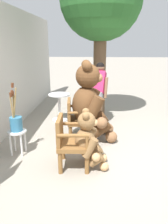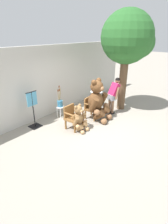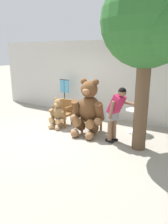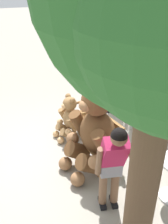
{
  "view_description": "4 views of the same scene",
  "coord_description": "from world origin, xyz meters",
  "views": [
    {
      "loc": [
        -3.8,
        0.31,
        1.98
      ],
      "look_at": [
        0.35,
        0.6,
        0.67
      ],
      "focal_mm": 35.0,
      "sensor_mm": 36.0,
      "label": 1
    },
    {
      "loc": [
        -4.66,
        -3.16,
        3.21
      ],
      "look_at": [
        -0.17,
        0.56,
        0.56
      ],
      "focal_mm": 28.0,
      "sensor_mm": 36.0,
      "label": 2
    },
    {
      "loc": [
        3.79,
        -4.79,
        2.39
      ],
      "look_at": [
        0.39,
        0.53,
        0.65
      ],
      "focal_mm": 35.0,
      "sensor_mm": 36.0,
      "label": 3
    },
    {
      "loc": [
        3.76,
        -1.06,
        3.05
      ],
      "look_at": [
        -0.04,
        0.59,
        0.84
      ],
      "focal_mm": 40.0,
      "sensor_mm": 36.0,
      "label": 4
    }
  ],
  "objects": [
    {
      "name": "white_stool",
      "position": [
        -0.21,
        1.79,
        0.36
      ],
      "size": [
        0.34,
        0.34,
        0.46
      ],
      "color": "white",
      "rests_on": "ground"
    },
    {
      "name": "wooden_chair_left",
      "position": [
        -0.57,
        0.76,
        0.46
      ],
      "size": [
        0.59,
        0.55,
        0.86
      ],
      "color": "brown",
      "rests_on": "ground"
    },
    {
      "name": "back_wall",
      "position": [
        0.0,
        2.4,
        1.4
      ],
      "size": [
        10.0,
        0.16,
        2.8
      ],
      "primitive_type": "cube",
      "color": "beige",
      "rests_on": "ground"
    },
    {
      "name": "ground_plane",
      "position": [
        0.0,
        0.0,
        0.0
      ],
      "size": [
        60.0,
        60.0,
        0.0
      ],
      "primitive_type": "plane",
      "color": "gray"
    },
    {
      "name": "teddy_bear_small",
      "position": [
        -0.56,
        0.46,
        0.48
      ],
      "size": [
        0.59,
        0.57,
        0.99
      ],
      "color": "olive",
      "rests_on": "ground"
    },
    {
      "name": "clothing_display_stand",
      "position": [
        -1.4,
        1.91,
        0.72
      ],
      "size": [
        0.44,
        0.4,
        1.36
      ],
      "color": "black",
      "rests_on": "ground"
    },
    {
      "name": "teddy_bear_large",
      "position": [
        0.57,
        0.49,
        0.81
      ],
      "size": [
        1.01,
        0.99,
        1.66
      ],
      "color": "brown",
      "rests_on": "ground"
    },
    {
      "name": "wooden_chair_right",
      "position": [
        0.56,
        0.76,
        0.46
      ],
      "size": [
        0.62,
        0.58,
        0.86
      ],
      "color": "brown",
      "rests_on": "ground"
    },
    {
      "name": "brush_bucket",
      "position": [
        -0.21,
        1.79,
        0.64
      ],
      "size": [
        0.22,
        0.22,
        0.88
      ],
      "color": "teal",
      "rests_on": "white_stool"
    },
    {
      "name": "person_visitor",
      "position": [
        1.52,
        0.33,
        0.91
      ],
      "size": [
        0.84,
        0.48,
        1.53
      ],
      "color": "black",
      "rests_on": "ground"
    }
  ]
}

